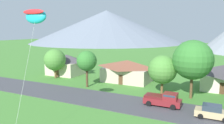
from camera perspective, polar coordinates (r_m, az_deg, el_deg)
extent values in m
cube|color=#424247|center=(32.69, 5.39, -10.98)|extent=(160.00, 7.72, 0.08)
cone|color=slate|center=(192.38, -1.47, 9.27)|extent=(129.99, 129.99, 27.90)
cube|color=beige|center=(45.45, 26.99, -4.50)|extent=(7.20, 7.95, 2.90)
pyramid|color=#474247|center=(45.04, 27.18, -1.71)|extent=(7.77, 8.59, 1.59)
cube|color=brown|center=(41.66, 26.96, -6.24)|extent=(0.90, 0.06, 2.00)
cube|color=beige|center=(46.73, 4.04, -3.25)|extent=(9.71, 6.93, 2.93)
pyramid|color=brown|center=(46.33, 4.06, -0.50)|extent=(10.49, 7.48, 1.61)
cube|color=brown|center=(43.70, 2.27, -4.67)|extent=(0.90, 0.06, 2.00)
cube|color=beige|center=(55.08, -11.74, -1.51)|extent=(7.72, 7.17, 3.15)
pyramid|color=#474247|center=(54.72, -11.82, 1.01)|extent=(8.34, 7.74, 1.73)
cube|color=brown|center=(52.46, -14.16, -2.72)|extent=(0.90, 0.06, 2.00)
cylinder|color=brown|center=(51.17, -14.62, -2.79)|extent=(0.44, 0.44, 2.38)
sphere|color=#4C8938|center=(50.69, -14.74, 0.57)|extent=(4.89, 4.89, 4.89)
cylinder|color=brown|center=(38.24, 12.95, -6.42)|extent=(0.44, 0.44, 2.47)
sphere|color=#4C8938|center=(37.59, 13.10, -1.91)|extent=(4.85, 4.85, 4.85)
cylinder|color=#4C3823|center=(42.09, -6.57, -4.09)|extent=(0.44, 0.44, 3.63)
sphere|color=#33752D|center=(41.51, -6.64, 0.31)|extent=(3.86, 3.86, 3.86)
cylinder|color=brown|center=(37.12, 20.06, -6.03)|extent=(0.44, 0.44, 3.89)
sphere|color=#33752D|center=(36.34, 20.40, 0.54)|extent=(6.26, 6.26, 6.26)
cube|color=tan|center=(30.17, 24.95, -12.14)|extent=(4.20, 1.81, 0.80)
cube|color=#2D3847|center=(29.93, 24.74, -10.79)|extent=(2.20, 1.59, 0.68)
cylinder|color=black|center=(31.17, 22.44, -11.87)|extent=(0.64, 0.24, 0.64)
cylinder|color=black|center=(29.45, 22.16, -13.06)|extent=(0.64, 0.24, 0.64)
cube|color=maroon|center=(32.46, 13.06, -9.97)|extent=(5.20, 2.00, 0.84)
cube|color=maroon|center=(31.99, 15.05, -8.69)|extent=(1.90, 1.84, 0.90)
cube|color=#2D3847|center=(31.91, 15.07, -8.22)|extent=(1.62, 1.88, 0.28)
cube|color=maroon|center=(32.55, 11.11, -8.75)|extent=(2.70, 1.96, 0.36)
cylinder|color=black|center=(33.19, 16.36, -10.22)|extent=(0.76, 0.28, 0.76)
cylinder|color=black|center=(31.29, 15.68, -11.35)|extent=(0.76, 0.28, 0.76)
cylinder|color=black|center=(33.90, 10.62, -9.63)|extent=(0.76, 0.28, 0.76)
cylinder|color=black|center=(32.04, 9.60, -10.68)|extent=(0.76, 0.28, 0.76)
ellipsoid|color=#1EB2D1|center=(25.63, -19.31, 11.19)|extent=(2.78, 1.44, 1.74)
ellipsoid|color=red|center=(25.37, -19.93, 12.28)|extent=(2.74, 0.65, 0.60)
cylinder|color=silver|center=(23.14, -21.61, -1.96)|extent=(2.39, 5.65, 10.77)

